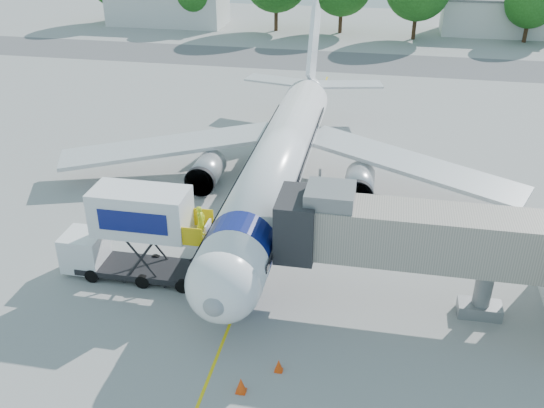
# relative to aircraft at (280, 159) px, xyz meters

# --- Properties ---
(ground) EXTENTS (160.00, 160.00, 0.00)m
(ground) POSITION_rel_aircraft_xyz_m (0.00, -4.12, -2.95)
(ground) COLOR #9C9C99
(ground) RESTS_ON ground
(guidance_line) EXTENTS (0.15, 70.00, 0.01)m
(guidance_line) POSITION_rel_aircraft_xyz_m (0.00, -4.12, -2.94)
(guidance_line) COLOR yellow
(guidance_line) RESTS_ON ground
(taxiway_strip) EXTENTS (120.00, 10.00, 0.01)m
(taxiway_strip) POSITION_rel_aircraft_xyz_m (0.00, 37.88, -2.94)
(taxiway_strip) COLOR #59595B
(taxiway_strip) RESTS_ON ground
(aircraft) EXTENTS (34.17, 37.73, 11.35)m
(aircraft) POSITION_rel_aircraft_xyz_m (0.00, 0.00, 0.00)
(aircraft) COLOR white
(aircraft) RESTS_ON ground
(jet_bridge) EXTENTS (13.90, 3.20, 6.60)m
(jet_bridge) POSITION_rel_aircraft_xyz_m (7.99, -11.12, 1.39)
(jet_bridge) COLOR #ABA092
(jet_bridge) RESTS_ON ground
(catering_hiloader) EXTENTS (8.50, 2.44, 5.50)m
(catering_hiloader) POSITION_rel_aircraft_xyz_m (-6.27, -11.12, -0.19)
(catering_hiloader) COLOR black
(catering_hiloader) RESTS_ON ground
(safety_cone_a) EXTENTS (0.41, 0.41, 0.65)m
(safety_cone_a) POSITION_rel_aircraft_xyz_m (3.04, -17.12, -2.63)
(safety_cone_a) COLOR #EE430C
(safety_cone_a) RESTS_ON ground
(safety_cone_b) EXTENTS (0.48, 0.48, 0.77)m
(safety_cone_b) POSITION_rel_aircraft_xyz_m (1.64, -18.70, -2.58)
(safety_cone_b) COLOR #EE430C
(safety_cone_b) RESTS_ON ground
(outbuilding_left) EXTENTS (18.40, 8.40, 5.30)m
(outbuilding_left) POSITION_rel_aircraft_xyz_m (-28.00, 55.88, -0.29)
(outbuilding_left) COLOR silver
(outbuilding_left) RESTS_ON ground
(outbuilding_right) EXTENTS (16.40, 7.40, 5.30)m
(outbuilding_right) POSITION_rel_aircraft_xyz_m (22.00, 57.88, -0.29)
(outbuilding_right) COLOR silver
(outbuilding_right) RESTS_ON ground
(tree_f) EXTENTS (7.04, 7.04, 8.98)m
(tree_f) POSITION_rel_aircraft_xyz_m (25.25, 53.22, 2.50)
(tree_f) COLOR #382314
(tree_f) RESTS_ON ground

